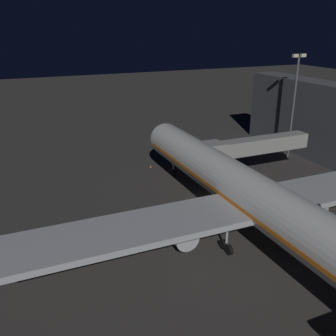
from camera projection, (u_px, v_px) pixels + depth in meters
name	position (u px, v px, depth m)	size (l,w,h in m)	color
ground_plane	(206.00, 203.00, 57.44)	(320.00, 320.00, 0.00)	#383533
airliner_at_gate	(259.00, 201.00, 44.80)	(58.97, 62.27, 18.98)	silver
jet_bridge	(248.00, 147.00, 64.25)	(20.28, 3.40, 7.43)	#9E9E99
apron_floodlight_mast	(294.00, 100.00, 73.27)	(2.90, 0.50, 20.14)	#59595E
traffic_cone_nose_port	(172.00, 163.00, 73.16)	(0.36, 0.36, 0.55)	orange
traffic_cone_nose_starboard	(151.00, 166.00, 71.51)	(0.36, 0.36, 0.55)	orange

